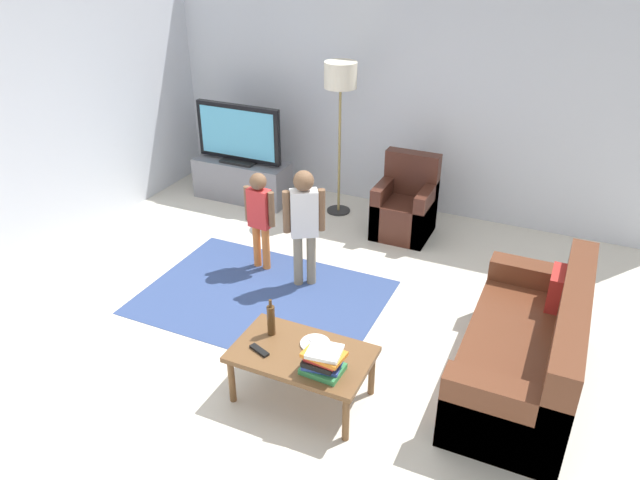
{
  "coord_description": "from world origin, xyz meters",
  "views": [
    {
      "loc": [
        1.96,
        -3.67,
        3.2
      ],
      "look_at": [
        0.0,
        0.6,
        0.65
      ],
      "focal_mm": 34.09,
      "sensor_mm": 36.0,
      "label": 1
    }
  ],
  "objects_px": {
    "child_near_tv": "(260,212)",
    "child_center": "(304,218)",
    "tv": "(239,134)",
    "floor_lamp": "(340,84)",
    "book_stack": "(323,361)",
    "armchair": "(406,208)",
    "tv_stand": "(242,180)",
    "tv_remote": "(259,350)",
    "bottle": "(271,320)",
    "coffee_table": "(302,357)",
    "plate": "(315,344)",
    "couch": "(532,354)"
  },
  "relations": [
    {
      "from": "tv_remote",
      "to": "book_stack",
      "type": "bearing_deg",
      "value": 20.56
    },
    {
      "from": "tv",
      "to": "child_center",
      "type": "xyz_separation_m",
      "value": [
        1.58,
        -1.45,
        -0.14
      ]
    },
    {
      "from": "tv",
      "to": "plate",
      "type": "distance_m",
      "value": 3.62
    },
    {
      "from": "armchair",
      "to": "child_center",
      "type": "xyz_separation_m",
      "value": [
        -0.55,
        -1.43,
        0.41
      ]
    },
    {
      "from": "tv_stand",
      "to": "plate",
      "type": "height_order",
      "value": "tv_stand"
    },
    {
      "from": "tv",
      "to": "plate",
      "type": "xyz_separation_m",
      "value": [
        2.3,
        -2.76,
        -0.42
      ]
    },
    {
      "from": "armchair",
      "to": "child_near_tv",
      "type": "xyz_separation_m",
      "value": [
        -1.08,
        -1.33,
        0.32
      ]
    },
    {
      "from": "tv_stand",
      "to": "child_center",
      "type": "bearing_deg",
      "value": -42.95
    },
    {
      "from": "coffee_table",
      "to": "bottle",
      "type": "bearing_deg",
      "value": 161.57
    },
    {
      "from": "couch",
      "to": "armchair",
      "type": "bearing_deg",
      "value": 128.83
    },
    {
      "from": "floor_lamp",
      "to": "armchair",
      "type": "bearing_deg",
      "value": -12.16
    },
    {
      "from": "tv",
      "to": "couch",
      "type": "height_order",
      "value": "tv"
    },
    {
      "from": "armchair",
      "to": "floor_lamp",
      "type": "distance_m",
      "value": 1.54
    },
    {
      "from": "floor_lamp",
      "to": "child_near_tv",
      "type": "xyz_separation_m",
      "value": [
        -0.19,
        -1.53,
        -0.93
      ]
    },
    {
      "from": "floor_lamp",
      "to": "bottle",
      "type": "distance_m",
      "value": 3.2
    },
    {
      "from": "tv_remote",
      "to": "coffee_table",
      "type": "bearing_deg",
      "value": 44.07
    },
    {
      "from": "floor_lamp",
      "to": "bottle",
      "type": "bearing_deg",
      "value": -76.43
    },
    {
      "from": "tv",
      "to": "tv_remote",
      "type": "xyz_separation_m",
      "value": [
        1.97,
        -3.0,
        -0.42
      ]
    },
    {
      "from": "tv",
      "to": "floor_lamp",
      "type": "bearing_deg",
      "value": 7.92
    },
    {
      "from": "floor_lamp",
      "to": "coffee_table",
      "type": "xyz_separation_m",
      "value": [
        1.01,
        -3.05,
        -1.17
      ]
    },
    {
      "from": "armchair",
      "to": "bottle",
      "type": "distance_m",
      "value": 2.78
    },
    {
      "from": "child_center",
      "to": "plate",
      "type": "height_order",
      "value": "child_center"
    },
    {
      "from": "tv_stand",
      "to": "child_center",
      "type": "distance_m",
      "value": 2.21
    },
    {
      "from": "book_stack",
      "to": "armchair",
      "type": "bearing_deg",
      "value": 96.64
    },
    {
      "from": "child_near_tv",
      "to": "child_center",
      "type": "distance_m",
      "value": 0.55
    },
    {
      "from": "armchair",
      "to": "bottle",
      "type": "xyz_separation_m",
      "value": [
        -0.18,
        -2.76,
        0.25
      ]
    },
    {
      "from": "tv",
      "to": "child_near_tv",
      "type": "height_order",
      "value": "tv"
    },
    {
      "from": "tv_remote",
      "to": "plate",
      "type": "relative_size",
      "value": 0.77
    },
    {
      "from": "coffee_table",
      "to": "plate",
      "type": "relative_size",
      "value": 4.55
    },
    {
      "from": "couch",
      "to": "plate",
      "type": "bearing_deg",
      "value": -153.39
    },
    {
      "from": "armchair",
      "to": "child_near_tv",
      "type": "bearing_deg",
      "value": -129.02
    },
    {
      "from": "armchair",
      "to": "book_stack",
      "type": "distance_m",
      "value": 3.01
    },
    {
      "from": "floor_lamp",
      "to": "child_center",
      "type": "relative_size",
      "value": 1.51
    },
    {
      "from": "book_stack",
      "to": "bottle",
      "type": "relative_size",
      "value": 0.99
    },
    {
      "from": "couch",
      "to": "child_near_tv",
      "type": "xyz_separation_m",
      "value": [
        -2.7,
        0.68,
        0.33
      ]
    },
    {
      "from": "tv_remote",
      "to": "plate",
      "type": "height_order",
      "value": "plate"
    },
    {
      "from": "book_stack",
      "to": "tv_remote",
      "type": "xyz_separation_m",
      "value": [
        -0.5,
        0.0,
        -0.08
      ]
    },
    {
      "from": "child_center",
      "to": "book_stack",
      "type": "bearing_deg",
      "value": -59.97
    },
    {
      "from": "coffee_table",
      "to": "tv_stand",
      "type": "bearing_deg",
      "value": 127.86
    },
    {
      "from": "tv",
      "to": "floor_lamp",
      "type": "height_order",
      "value": "floor_lamp"
    },
    {
      "from": "floor_lamp",
      "to": "child_center",
      "type": "bearing_deg",
      "value": -78.24
    },
    {
      "from": "child_center",
      "to": "coffee_table",
      "type": "bearing_deg",
      "value": -64.72
    },
    {
      "from": "floor_lamp",
      "to": "child_center",
      "type": "xyz_separation_m",
      "value": [
        0.34,
        -1.62,
        -0.84
      ]
    },
    {
      "from": "couch",
      "to": "child_near_tv",
      "type": "bearing_deg",
      "value": 165.85
    },
    {
      "from": "armchair",
      "to": "tv_stand",
      "type": "bearing_deg",
      "value": 178.94
    },
    {
      "from": "tv_stand",
      "to": "tv_remote",
      "type": "relative_size",
      "value": 7.06
    },
    {
      "from": "tv",
      "to": "bottle",
      "type": "height_order",
      "value": "tv"
    },
    {
      "from": "tv_stand",
      "to": "tv",
      "type": "bearing_deg",
      "value": -90.0
    },
    {
      "from": "tv_stand",
      "to": "coffee_table",
      "type": "height_order",
      "value": "tv_stand"
    },
    {
      "from": "tv",
      "to": "book_stack",
      "type": "relative_size",
      "value": 3.67
    }
  ]
}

